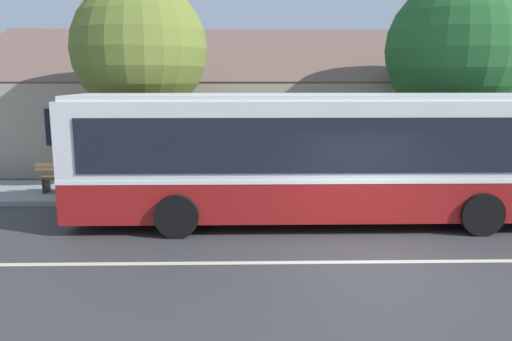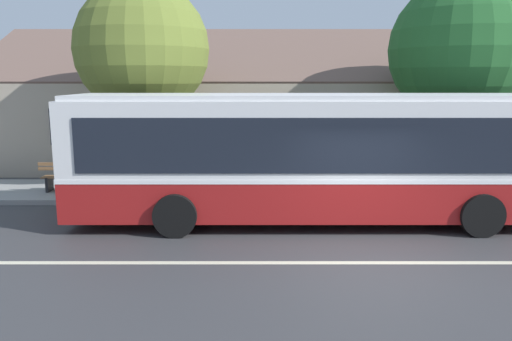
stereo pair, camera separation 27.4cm
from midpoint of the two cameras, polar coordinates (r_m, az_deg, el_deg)
The scene contains 9 objects.
ground_plane at distance 10.19m, azimuth 12.61°, elevation -10.17°, with size 300.00×300.00×0.00m, color #38383A.
sidewalk_far at distance 15.82m, azimuth 7.50°, elevation -2.31°, with size 60.00×3.00×0.15m, color gray.
lane_divider_stripe at distance 10.19m, azimuth 12.61°, elevation -10.15°, with size 60.00×0.16×0.01m, color beige.
community_building at distance 23.10m, azimuth 3.41°, elevation 6.17°, with size 24.94×10.43×6.75m.
transit_bus at distance 12.39m, azimuth 6.16°, elevation 1.86°, with size 11.98×2.81×3.17m.
bench_by_building at distance 16.11m, azimuth -21.05°, elevation -0.88°, with size 1.79×0.51×0.94m.
bench_down_street at distance 14.88m, azimuth -4.62°, elevation -1.10°, with size 1.80×0.51×0.94m.
street_tree_primary at distance 17.60m, azimuth 21.55°, elevation 12.67°, with size 4.51×4.51×6.71m.
street_tree_secondary at distance 16.26m, azimuth -13.64°, elevation 13.28°, with size 4.17×4.17×6.53m.
Camera 1 is at (-2.52, -9.25, 3.54)m, focal length 35.00 mm.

